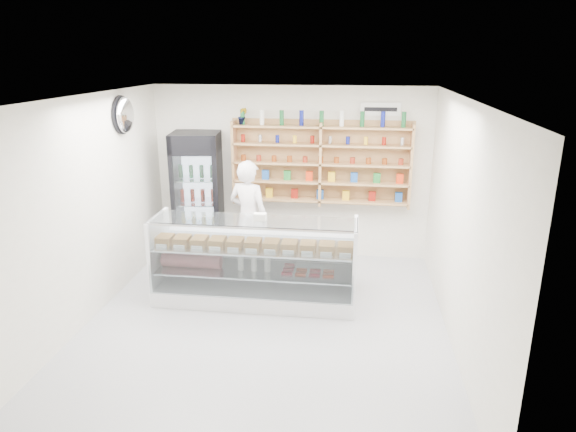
# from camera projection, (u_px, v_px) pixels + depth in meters

# --- Properties ---
(room) EXTENTS (5.00, 5.00, 5.00)m
(room) POSITION_uv_depth(u_px,v_px,m) (264.00, 219.00, 6.06)
(room) COLOR #A9A9AE
(room) RESTS_ON ground
(display_counter) EXTENTS (2.73, 0.81, 1.19)m
(display_counter) POSITION_uv_depth(u_px,v_px,m) (255.00, 278.00, 7.02)
(display_counter) COLOR white
(display_counter) RESTS_ON floor
(shop_worker) EXTENTS (0.75, 0.61, 1.77)m
(shop_worker) POSITION_uv_depth(u_px,v_px,m) (249.00, 217.00, 7.81)
(shop_worker) COLOR silver
(shop_worker) RESTS_ON floor
(drinks_cooler) EXTENTS (0.84, 0.82, 2.09)m
(drinks_cooler) POSITION_uv_depth(u_px,v_px,m) (198.00, 196.00, 8.37)
(drinks_cooler) COLOR black
(drinks_cooler) RESTS_ON floor
(wall_shelving) EXTENTS (2.84, 0.28, 1.33)m
(wall_shelving) POSITION_uv_depth(u_px,v_px,m) (321.00, 164.00, 8.15)
(wall_shelving) COLOR #B17953
(wall_shelving) RESTS_ON back_wall
(potted_plant) EXTENTS (0.16, 0.13, 0.27)m
(potted_plant) POSITION_uv_depth(u_px,v_px,m) (242.00, 116.00, 8.09)
(potted_plant) COLOR #1E6626
(potted_plant) RESTS_ON wall_shelving
(security_mirror) EXTENTS (0.15, 0.50, 0.50)m
(security_mirror) POSITION_uv_depth(u_px,v_px,m) (125.00, 115.00, 7.15)
(security_mirror) COLOR silver
(security_mirror) RESTS_ON left_wall
(wall_sign) EXTENTS (0.62, 0.03, 0.20)m
(wall_sign) POSITION_uv_depth(u_px,v_px,m) (381.00, 109.00, 7.90)
(wall_sign) COLOR white
(wall_sign) RESTS_ON back_wall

